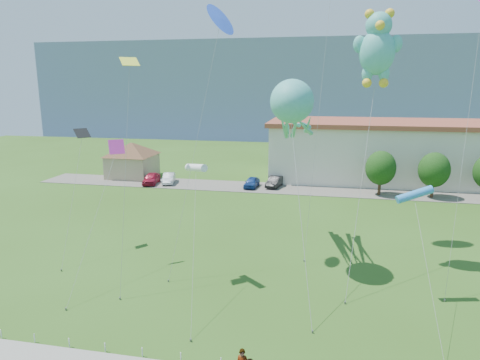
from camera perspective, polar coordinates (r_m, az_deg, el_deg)
name	(u,v)px	position (r m, az deg, el deg)	size (l,w,h in m)	color
ground	(247,353)	(23.09, 0.88, -22.09)	(160.00, 160.00, 0.00)	#2E5016
parking_strip	(297,189)	(55.36, 7.57, -1.23)	(70.00, 6.00, 0.06)	#59544C
hill_ridge	(317,87)	(138.72, 10.28, 12.12)	(160.00, 50.00, 25.00)	slate
pavilion	(132,156)	(63.78, -14.20, 3.07)	(9.20, 9.20, 5.00)	tan
tree_near	(381,168)	(53.97, 18.25, 1.54)	(3.60, 3.60, 5.47)	#3F2B19
tree_mid	(434,170)	(55.02, 24.46, 1.24)	(3.60, 3.60, 5.47)	#3F2B19
parked_car_red	(151,178)	(58.85, -11.74, 0.21)	(1.74, 4.32, 1.47)	maroon
parked_car_silver	(169,178)	(58.84, -9.48, 0.24)	(1.43, 4.10, 1.35)	silver
parked_car_blue	(252,182)	(55.69, 1.58, -0.31)	(1.55, 3.85, 1.31)	navy
parked_car_black	(275,182)	(56.19, 4.66, -0.20)	(1.45, 4.15, 1.37)	black
octopus_kite	(293,112)	(30.88, 7.11, 8.98)	(3.63, 15.66, 13.53)	#45AC9B
teddy_bear_kite	(377,47)	(32.35, 17.85, 16.58)	(3.32, 8.46, 18.19)	#45AC9B
small_kite_pink	(112,162)	(31.78, -16.72, 2.34)	(1.29, 8.47, 9.17)	#E933B1
small_kite_black	(80,146)	(36.28, -20.54, 4.22)	(1.59, 6.23, 9.78)	black
small_kite_cyan	(415,196)	(27.82, 22.26, -1.94)	(0.93, 8.47, 7.10)	#2D83CE
small_kite_blue	(219,25)	(31.81, -2.80, 19.92)	(3.45, 6.04, 18.32)	blue
small_kite_white	(196,169)	(28.19, -5.90, 1.48)	(2.12, 8.57, 8.24)	white
small_kite_yellow	(128,91)	(28.60, -14.67, 11.40)	(1.29, 4.43, 15.01)	#D9EA37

